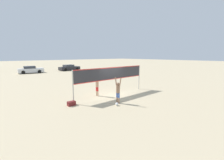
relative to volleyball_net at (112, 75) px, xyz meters
The scene contains 8 objects.
ground_plane 1.85m from the volleyball_net, ahead, with size 200.00×200.00×0.00m, color #C6B28C.
volleyball_net is the anchor object (origin of this frame).
player_spiker 2.48m from the volleyball_net, 119.87° to the right, with size 0.28×0.68×1.96m.
player_blocker 1.56m from the volleyball_net, 150.70° to the left, with size 0.28×0.69×2.00m.
volleyball 3.35m from the volleyball_net, 123.82° to the right, with size 0.23×0.23×0.23m.
gear_bag 4.38m from the volleyball_net, behind, with size 0.55×0.34×0.31m.
parked_car_near 23.40m from the volleyball_net, 93.37° to the left, with size 4.75×2.27×1.40m.
parked_car_mid 24.47m from the volleyball_net, 73.59° to the left, with size 4.93×2.25×1.33m.
Camera 1 is at (-8.55, -9.91, 3.57)m, focal length 24.00 mm.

